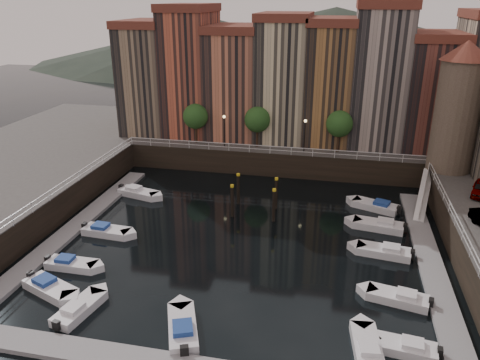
% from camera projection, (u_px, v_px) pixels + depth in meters
% --- Properties ---
extents(ground, '(200.00, 200.00, 0.00)m').
position_uv_depth(ground, '(243.00, 237.00, 43.40)').
color(ground, black).
rests_on(ground, ground).
extents(quay_far, '(80.00, 20.00, 3.00)m').
position_uv_depth(quay_far, '(280.00, 142.00, 66.51)').
color(quay_far, black).
rests_on(quay_far, ground).
extents(dock_left, '(2.00, 28.00, 0.35)m').
position_uv_depth(dock_left, '(79.00, 224.00, 45.59)').
color(dock_left, gray).
rests_on(dock_left, ground).
extents(dock_right, '(2.00, 28.00, 0.35)m').
position_uv_depth(dock_right, '(429.00, 260.00, 39.27)').
color(dock_right, gray).
rests_on(dock_right, ground).
extents(mountains, '(145.00, 100.00, 18.00)m').
position_uv_depth(mountains, '(323.00, 43.00, 140.26)').
color(mountains, '#2D382D').
rests_on(mountains, ground).
extents(far_terrace, '(48.70, 10.30, 17.50)m').
position_uv_depth(far_terrace, '(306.00, 79.00, 60.13)').
color(far_terrace, '#897257').
rests_on(far_terrace, quay_far).
extents(corner_tower, '(5.20, 5.20, 13.80)m').
position_uv_depth(corner_tower, '(458.00, 105.00, 48.96)').
color(corner_tower, '#6B5B4C').
rests_on(corner_tower, quay_right).
extents(promenade_trees, '(21.20, 3.20, 5.20)m').
position_uv_depth(promenade_trees, '(263.00, 120.00, 57.81)').
color(promenade_trees, black).
rests_on(promenade_trees, quay_far).
extents(street_lamps, '(10.36, 0.36, 4.18)m').
position_uv_depth(street_lamps, '(264.00, 128.00, 57.09)').
color(street_lamps, black).
rests_on(street_lamps, quay_far).
extents(railings, '(36.08, 34.04, 0.52)m').
position_uv_depth(railings, '(253.00, 180.00, 46.46)').
color(railings, white).
rests_on(railings, ground).
extents(gangway, '(2.78, 8.32, 3.73)m').
position_uv_depth(gangway, '(424.00, 192.00, 48.46)').
color(gangway, white).
rests_on(gangway, ground).
extents(mooring_pilings, '(4.66, 3.69, 3.78)m').
position_uv_depth(mooring_pilings, '(255.00, 198.00, 47.82)').
color(mooring_pilings, black).
rests_on(mooring_pilings, ground).
extents(boat_left_0, '(4.94, 3.32, 1.12)m').
position_uv_depth(boat_left_0, '(49.00, 288.00, 35.23)').
color(boat_left_0, silver).
rests_on(boat_left_0, ground).
extents(boat_left_1, '(4.45, 1.63, 1.02)m').
position_uv_depth(boat_left_1, '(71.00, 264.00, 38.39)').
color(boat_left_1, silver).
rests_on(boat_left_1, ground).
extents(boat_left_2, '(4.80, 1.99, 1.09)m').
position_uv_depth(boat_left_2, '(106.00, 231.00, 43.75)').
color(boat_left_2, silver).
rests_on(boat_left_2, ground).
extents(boat_left_4, '(5.06, 2.84, 1.13)m').
position_uv_depth(boat_left_4, '(138.00, 193.00, 52.27)').
color(boat_left_4, silver).
rests_on(boat_left_4, ground).
extents(boat_right_0, '(4.48, 2.09, 1.01)m').
position_uv_depth(boat_right_0, '(404.00, 347.00, 29.28)').
color(boat_right_0, silver).
rests_on(boat_right_0, ground).
extents(boat_right_1, '(4.74, 2.55, 1.06)m').
position_uv_depth(boat_right_1, '(399.00, 298.00, 34.07)').
color(boat_right_1, silver).
rests_on(boat_right_1, ground).
extents(boat_right_2, '(4.89, 2.34, 1.10)m').
position_uv_depth(boat_right_2, '(385.00, 251.00, 40.24)').
color(boat_right_2, silver).
rests_on(boat_right_2, ground).
extents(boat_right_3, '(5.08, 2.51, 1.14)m').
position_uv_depth(boat_right_3, '(379.00, 225.00, 44.77)').
color(boat_right_3, silver).
rests_on(boat_right_3, ground).
extents(boat_right_4, '(5.04, 3.41, 1.14)m').
position_uv_depth(boat_right_4, '(376.00, 206.00, 48.92)').
color(boat_right_4, silver).
rests_on(boat_right_4, ground).
extents(boat_near_0, '(2.40, 4.66, 1.04)m').
position_uv_depth(boat_near_0, '(79.00, 309.00, 32.84)').
color(boat_near_0, silver).
rests_on(boat_near_0, ground).
extents(boat_near_1, '(3.44, 5.10, 1.15)m').
position_uv_depth(boat_near_1, '(183.00, 329.00, 30.84)').
color(boat_near_1, silver).
rests_on(boat_near_1, ground).
extents(boat_near_3, '(2.14, 4.66, 1.05)m').
position_uv_depth(boat_near_3, '(367.00, 348.00, 29.19)').
color(boat_near_3, silver).
rests_on(boat_near_3, ground).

